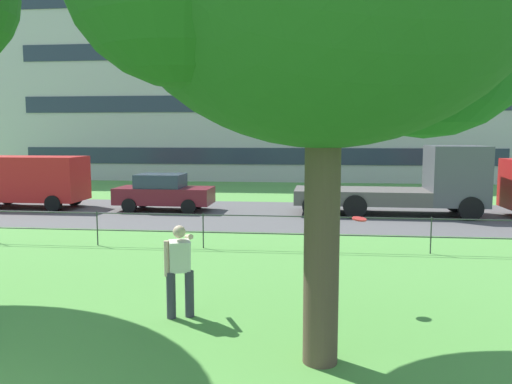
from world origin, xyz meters
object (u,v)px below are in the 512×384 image
at_px(frisbee, 359,219).
at_px(car_maroon_far_right, 164,192).
at_px(apartment_building_background, 264,82).
at_px(person_thrower, 180,268).
at_px(panel_van_left, 27,179).
at_px(flatbed_truck_center, 416,185).

xyz_separation_m(frisbee, car_maroon_far_right, (-7.07, 11.05, -0.85)).
bearing_deg(car_maroon_far_right, apartment_building_background, 82.36).
xyz_separation_m(person_thrower, panel_van_left, (-10.07, 12.28, 0.39)).
relative_size(frisbee, flatbed_truck_center, 0.05).
height_order(person_thrower, frisbee, frisbee).
bearing_deg(person_thrower, car_maroon_far_right, 107.88).
distance_m(frisbee, panel_van_left, 17.34).
height_order(frisbee, car_maroon_far_right, frisbee).
distance_m(flatbed_truck_center, apartment_building_background, 20.92).
bearing_deg(flatbed_truck_center, car_maroon_far_right, 179.61).
bearing_deg(panel_van_left, apartment_building_background, 64.70).
bearing_deg(person_thrower, flatbed_truck_center, 62.13).
height_order(person_thrower, panel_van_left, panel_van_left).
bearing_deg(panel_van_left, flatbed_truck_center, -0.79).
bearing_deg(apartment_building_background, person_thrower, -87.29).
bearing_deg(person_thrower, panel_van_left, 129.35).
height_order(frisbee, apartment_building_background, apartment_building_background).
bearing_deg(apartment_building_background, flatbed_truck_center, -67.07).
height_order(frisbee, panel_van_left, panel_van_left).
height_order(flatbed_truck_center, apartment_building_background, apartment_building_background).
relative_size(frisbee, panel_van_left, 0.08).
xyz_separation_m(person_thrower, flatbed_truck_center, (6.37, 12.05, 0.33)).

